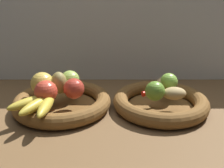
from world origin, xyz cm
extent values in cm
cube|color=brown|center=(0.00, 0.00, -1.50)|extent=(140.00, 90.00, 3.00)
cube|color=silver|center=(0.00, 30.00, 27.50)|extent=(140.00, 3.00, 55.00)
cylinder|color=brown|center=(-17.23, -1.51, 0.50)|extent=(23.45, 23.45, 1.00)
torus|color=brown|center=(-17.23, -1.51, 2.56)|extent=(33.70, 33.70, 5.11)
cylinder|color=brown|center=(16.81, -1.51, 0.50)|extent=(22.76, 22.76, 1.00)
torus|color=brown|center=(16.81, -1.51, 2.56)|extent=(32.87, 32.87, 5.11)
sphere|color=gold|center=(-23.76, -0.83, 9.03)|extent=(7.84, 7.84, 7.84)
sphere|color=#99B74C|center=(-15.00, 3.61, 8.63)|extent=(7.03, 7.03, 7.03)
sphere|color=#B73828|center=(-12.53, -4.28, 8.55)|extent=(6.87, 6.87, 6.87)
sphere|color=#CC422D|center=(-20.96, -7.43, 8.76)|extent=(7.30, 7.30, 7.30)
ellipsoid|color=olive|center=(-18.25, 0.18, 8.99)|extent=(7.54, 7.98, 7.75)
ellipsoid|color=gold|center=(-24.94, -10.86, 6.73)|extent=(13.30, 12.50, 3.23)
ellipsoid|color=gold|center=(-22.54, -12.61, 6.73)|extent=(9.27, 14.99, 3.23)
ellipsoid|color=gold|center=(-19.66, -13.31, 6.73)|extent=(3.79, 15.14, 3.23)
sphere|color=brown|center=(-19.38, -5.80, 6.73)|extent=(2.91, 2.91, 2.91)
ellipsoid|color=tan|center=(19.07, 3.45, 7.41)|extent=(7.42, 6.36, 4.60)
ellipsoid|color=tan|center=(20.42, -5.12, 7.19)|extent=(8.07, 5.46, 4.16)
sphere|color=olive|center=(13.90, -5.88, 8.34)|extent=(6.45, 6.45, 6.45)
sphere|color=#7AAD3D|center=(20.21, 2.86, 8.26)|extent=(6.30, 6.30, 6.30)
cone|color=red|center=(15.72, -1.13, 6.05)|extent=(11.50, 5.47, 1.89)
camera|label=1|loc=(-0.49, -81.25, 39.25)|focal=40.43mm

